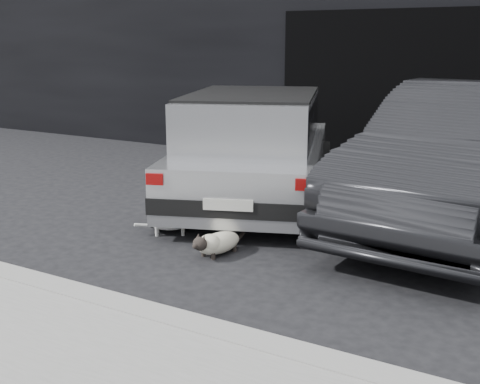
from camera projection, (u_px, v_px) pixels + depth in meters
The scene contains 8 objects.
ground at pixel (215, 219), 7.28m from camera, with size 80.00×80.00×0.00m, color black.
building_facade at pixel (430, 19), 11.23m from camera, with size 34.00×4.00×5.00m, color black.
garage_opening at pixel (396, 91), 9.83m from camera, with size 4.00×0.10×2.60m, color black.
curb at pixel (145, 315), 4.60m from camera, with size 18.00×0.25×0.12m, color gray.
silver_hatchback at pixel (254, 143), 7.88m from camera, with size 3.04×4.32×1.46m.
second_car at pixel (468, 156), 6.90m from camera, with size 1.73×4.96×1.63m, color black.
cat_siamese at pixel (216, 243), 6.03m from camera, with size 0.37×0.79×0.27m.
cat_white at pixel (173, 220), 6.68m from camera, with size 0.61×0.50×0.34m.
Camera 1 is at (3.74, -5.90, 2.10)m, focal length 45.00 mm.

